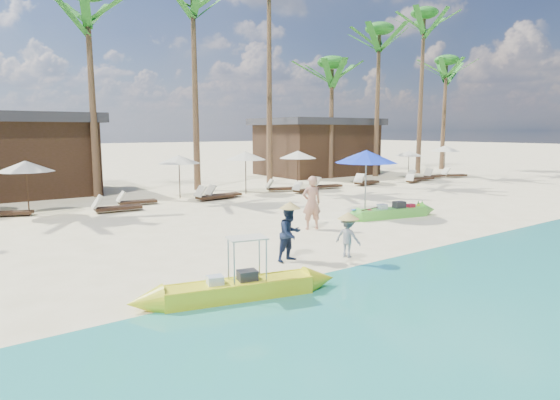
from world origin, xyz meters
TOP-DOWN VIEW (x-y plane):
  - ground at (0.00, 0.00)m, footprint 240.00×240.00m
  - wet_sand_strip at (0.00, -5.00)m, footprint 240.00×4.50m
  - green_canoe at (4.44, 1.51)m, footprint 4.85×1.31m
  - yellow_canoe at (-4.96, -2.74)m, footprint 4.79×1.44m
  - tourist at (0.54, 1.66)m, footprint 0.78×0.64m
  - vendor_green at (-2.45, -1.11)m, footprint 0.77×0.64m
  - vendor_yellow at (-1.42, -2.20)m, footprint 0.61×0.77m
  - blue_umbrella at (3.81, 2.30)m, footprint 2.45×2.45m
  - resort_parasol_4 at (-7.06, 10.13)m, footprint 2.15×2.15m
  - lounger_4_left at (-7.79, 10.55)m, footprint 1.77×1.06m
  - lounger_4_right at (-3.99, 9.13)m, footprint 2.01×0.76m
  - resort_parasol_5 at (-0.11, 11.31)m, footprint 2.12×2.12m
  - lounger_5_left at (-2.70, 10.44)m, footprint 1.81×0.70m
  - resort_parasol_6 at (3.48, 10.82)m, footprint 2.21×2.21m
  - lounger_6_left at (0.93, 9.79)m, footprint 2.02×0.76m
  - lounger_6_right at (1.61, 10.08)m, footprint 1.90×0.66m
  - resort_parasol_7 at (6.92, 10.71)m, footprint 2.17×2.17m
  - lounger_7_left at (5.57, 10.55)m, footprint 1.91×1.10m
  - lounger_7_right at (6.30, 9.28)m, footprint 1.73×0.76m
  - resort_parasol_8 at (11.79, 10.61)m, footprint 1.91×1.91m
  - lounger_8_left at (8.44, 10.01)m, footprint 1.93×0.82m
  - resort_parasol_9 at (12.21, 11.00)m, footprint 1.92×1.92m
  - lounger_9_left at (11.67, 9.90)m, footprint 2.05×0.91m
  - lounger_9_right at (15.16, 9.04)m, footprint 1.70×0.98m
  - resort_parasol_10 at (17.24, 11.15)m, footprint 1.93×1.93m
  - lounger_10_left at (16.46, 9.61)m, footprint 2.07×0.97m
  - lounger_10_right at (18.74, 10.08)m, footprint 1.89×0.58m
  - resort_parasol_11 at (20.90, 10.78)m, footprint 2.22×2.22m
  - lounger_11_left at (20.40, 9.65)m, footprint 1.98×1.13m
  - palm_3 at (-3.36, 14.27)m, footprint 2.08×2.08m
  - palm_4 at (2.15, 14.01)m, footprint 2.08×2.08m
  - palm_5 at (7.45, 14.38)m, footprint 2.08×2.08m
  - palm_6 at (12.84, 14.52)m, footprint 2.08×2.08m
  - palm_7 at (16.57, 13.68)m, footprint 2.08×2.08m
  - palm_8 at (21.07, 13.33)m, footprint 2.08×2.08m
  - palm_9 at (26.21, 14.81)m, footprint 2.08×2.08m
  - pavilion_east at (14.00, 17.50)m, footprint 8.80×6.60m

SIDE VIEW (x-z plane):
  - ground at x=0.00m, z-range 0.00..0.00m
  - wet_sand_strip at x=0.00m, z-range 0.00..0.01m
  - lounger_9_right at x=15.16m, z-range -0.09..0.46m
  - lounger_7_right at x=6.30m, z-range -0.09..0.47m
  - lounger_4_left at x=-7.79m, z-range -0.10..0.48m
  - lounger_5_left at x=-2.70m, z-range -0.10..0.50m
  - yellow_canoe at x=-4.96m, z-range -0.43..0.84m
  - lounger_7_left at x=5.57m, z-range -0.10..0.52m
  - green_canoe at x=4.44m, z-range -0.10..0.52m
  - lounger_8_left at x=8.44m, z-range -0.11..0.53m
  - lounger_6_right at x=1.61m, z-range -0.11..0.53m
  - lounger_10_right at x=18.74m, z-range -0.11..0.53m
  - lounger_11_left at x=20.40m, z-range -0.11..0.54m
  - lounger_4_right at x=-3.99m, z-range -0.11..0.56m
  - lounger_9_left at x=11.67m, z-range -0.11..0.56m
  - lounger_6_left at x=0.93m, z-range -0.11..0.56m
  - lounger_10_left at x=16.46m, z-range -0.11..0.56m
  - vendor_yellow at x=-1.42m, z-range 0.18..1.23m
  - vendor_green at x=-2.45m, z-range 0.00..1.46m
  - tourist at x=0.54m, z-range 0.00..1.85m
  - resort_parasol_8 at x=11.79m, z-range 0.79..2.75m
  - resort_parasol_9 at x=12.21m, z-range 0.80..2.78m
  - resort_parasol_10 at x=17.24m, z-range 0.80..2.78m
  - resort_parasol_5 at x=-0.11m, z-range 0.88..3.05m
  - resort_parasol_4 at x=-7.06m, z-range 0.89..3.10m
  - resort_parasol_7 at x=6.92m, z-range 0.90..3.14m
  - resort_parasol_6 at x=3.48m, z-range 0.92..3.20m
  - resort_parasol_11 at x=20.90m, z-range 0.92..3.20m
  - pavilion_east at x=14.00m, z-range 0.05..4.35m
  - blue_umbrella at x=3.81m, z-range 1.06..3.70m
  - palm_6 at x=12.84m, z-range 2.79..11.31m
  - palm_9 at x=26.21m, z-range 3.14..12.97m
  - palm_3 at x=-3.36m, z-range 3.32..13.83m
  - palm_7 at x=16.57m, z-range 3.46..14.53m
  - palm_4 at x=2.15m, z-range 3.60..15.30m
  - palm_8 at x=21.07m, z-range 3.83..16.53m
  - palm_5 at x=7.45m, z-range 4.02..17.62m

